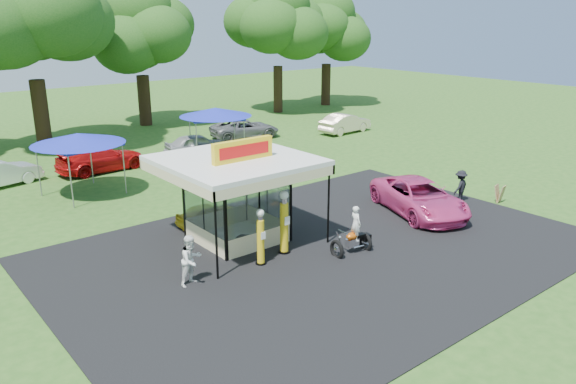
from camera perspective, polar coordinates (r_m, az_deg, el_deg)
name	(u,v)px	position (r m, az deg, el deg)	size (l,w,h in m)	color
ground	(363,267)	(20.39, 7.64, -7.61)	(120.00, 120.00, 0.00)	#28541A
asphalt_apron	(325,250)	(21.66, 3.79, -5.86)	(20.00, 14.00, 0.04)	black
gas_station_kiosk	(237,197)	(22.08, -5.24, -0.55)	(5.40, 5.40, 4.18)	white
gas_pump_left	(261,238)	(20.05, -2.80, -4.73)	(0.40, 0.40, 2.13)	black
gas_pump_right	(284,224)	(20.91, -0.40, -3.25)	(0.46, 0.46, 2.48)	black
motorcycle	(354,234)	(21.26, 6.72, -4.29)	(1.67, 0.92, 1.93)	black
spare_tires	(244,243)	(21.47, -4.47, -5.18)	(0.81, 0.49, 0.70)	black
a_frame_sign	(500,194)	(28.75, 20.70, -0.17)	(0.50, 0.50, 0.84)	#593819
kiosk_car	(209,214)	(24.27, -8.07, -2.22)	(1.13, 2.82, 0.96)	gold
pink_sedan	(419,197)	(25.97, 13.19, -0.53)	(2.54, 5.51, 1.53)	#D83A82
spectator_west	(191,260)	(18.94, -9.79, -6.84)	(0.85, 0.66, 1.74)	white
spectator_east_a	(460,187)	(27.99, 17.11, 0.53)	(1.04, 0.60, 1.60)	black
bg_car_b	(101,158)	(34.07, -18.44, 3.25)	(2.07, 5.10, 1.48)	#BA0E0E
bg_car_c	(198,145)	(36.34, -9.13, 4.75)	(1.69, 4.20, 1.43)	#ADADB1
bg_car_d	(245,129)	(41.34, -4.40, 6.43)	(2.32, 5.03, 1.40)	slate
bg_car_e	(345,123)	(43.43, 5.82, 6.97)	(1.55, 4.45, 1.47)	beige
tent_west	(78,139)	(29.30, -20.53, 5.04)	(4.48, 4.48, 3.14)	gray
tent_east	(216,113)	(35.48, -7.37, 8.01)	(4.49, 4.49, 3.14)	gray
oak_far_c	(29,20)	(40.34, -24.85, 15.54)	(11.10, 11.10, 13.08)	black
oak_far_d	(139,35)	(47.21, -14.86, 15.12)	(9.36, 9.36, 11.15)	black
oak_far_e	(278,29)	(52.15, -1.06, 16.24)	(9.81, 9.81, 11.68)	black
oak_far_f	(327,32)	(56.76, 3.97, 15.89)	(9.11, 9.11, 10.98)	black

